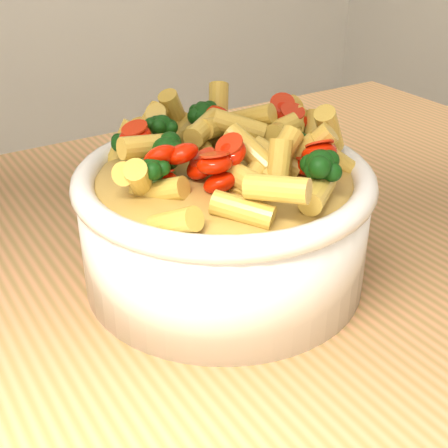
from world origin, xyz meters
TOP-DOWN VIEW (x-y plane):
  - table at (0.00, 0.00)m, footprint 1.20×0.80m
  - serving_bowl at (0.00, -0.02)m, footprint 0.27×0.27m
  - pasta_salad at (0.00, -0.02)m, footprint 0.21×0.21m

SIDE VIEW (x-z plane):
  - table at x=0.00m, z-range 0.35..1.25m
  - serving_bowl at x=0.00m, z-range 0.90..1.02m
  - pasta_salad at x=0.00m, z-range 1.01..1.05m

